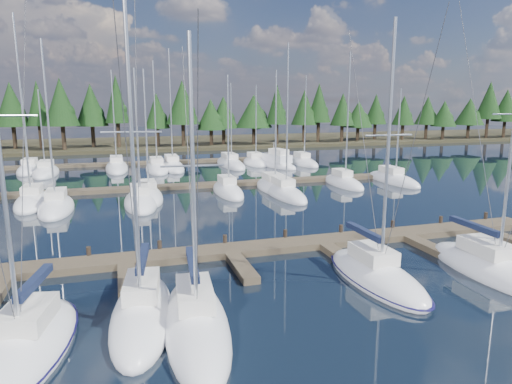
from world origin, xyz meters
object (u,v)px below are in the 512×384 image
object	(u,v)px
front_sailboat_4	(376,276)
main_dock	(231,254)
front_sailboat_3	(196,323)
front_sailboat_1	(26,346)
front_sailboat_2	(142,313)
motor_yacht_right	(277,163)
front_sailboat_5	(491,268)

from	to	relation	value
front_sailboat_4	main_dock	bearing A→B (deg)	137.83
front_sailboat_3	front_sailboat_1	bearing A→B (deg)	179.83
front_sailboat_2	motor_yacht_right	world-z (taller)	front_sailboat_2
front_sailboat_2	main_dock	bearing A→B (deg)	49.85
front_sailboat_2	front_sailboat_5	bearing A→B (deg)	-0.23
front_sailboat_3	front_sailboat_5	world-z (taller)	front_sailboat_5
front_sailboat_2	front_sailboat_4	distance (m)	11.75
front_sailboat_4	front_sailboat_5	world-z (taller)	front_sailboat_5
main_dock	front_sailboat_1	bearing A→B (deg)	-140.57
front_sailboat_4	front_sailboat_1	bearing A→B (deg)	-171.70
front_sailboat_3	motor_yacht_right	size ratio (longest dim) A/B	1.41
front_sailboat_1	front_sailboat_3	bearing A→B (deg)	-0.17
front_sailboat_2	motor_yacht_right	bearing A→B (deg)	63.37
front_sailboat_1	front_sailboat_2	bearing A→B (deg)	19.26
front_sailboat_1	front_sailboat_2	xyz separation A→B (m)	(4.21, 1.47, 0.00)
front_sailboat_2	front_sailboat_5	distance (m)	18.12
front_sailboat_3	front_sailboat_5	distance (m)	16.14
front_sailboat_1	front_sailboat_2	size ratio (longest dim) A/B	1.09
front_sailboat_1	front_sailboat_2	world-z (taller)	front_sailboat_1
motor_yacht_right	front_sailboat_4	bearing A→B (deg)	-102.50
front_sailboat_1	front_sailboat_3	distance (m)	6.25
main_dock	front_sailboat_4	xyz separation A→B (m)	(6.23, -5.65, 0.08)
front_sailboat_4	motor_yacht_right	size ratio (longest dim) A/B	1.56
front_sailboat_1	front_sailboat_4	xyz separation A→B (m)	(15.93, 2.32, -0.01)
front_sailboat_1	front_sailboat_3	xyz separation A→B (m)	(6.25, -0.02, -0.02)
front_sailboat_4	front_sailboat_5	bearing A→B (deg)	-8.22
front_sailboat_2	front_sailboat_5	size ratio (longest dim) A/B	0.94
main_dock	front_sailboat_1	size ratio (longest dim) A/B	2.81
front_sailboat_3	front_sailboat_5	bearing A→B (deg)	5.04
front_sailboat_3	front_sailboat_4	bearing A→B (deg)	13.61
front_sailboat_2	front_sailboat_3	bearing A→B (deg)	-36.16
front_sailboat_2	motor_yacht_right	size ratio (longest dim) A/B	1.66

